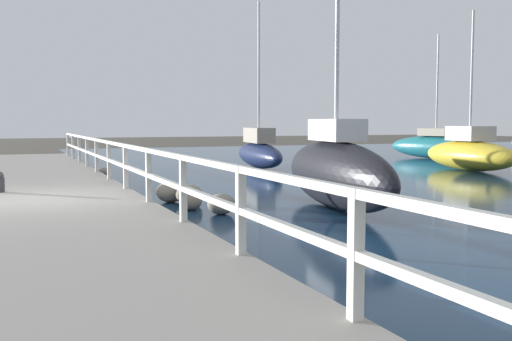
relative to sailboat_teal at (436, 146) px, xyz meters
name	(u,v)px	position (x,y,z in m)	size (l,w,h in m)	color
ground_plane	(30,215)	(-19.43, -11.68, -0.64)	(120.00, 120.00, 0.00)	#4C473D
dock_walkway	(30,207)	(-19.43, -11.68, -0.49)	(4.45, 36.00, 0.30)	#9E998E
railing	(136,162)	(-17.30, -11.68, 0.36)	(0.10, 32.50, 1.03)	silver
boulder_near_dock	(170,192)	(-16.39, -10.97, -0.40)	(0.65, 0.58, 0.49)	gray
boulder_mid_strip	(221,204)	(-15.89, -13.12, -0.43)	(0.56, 0.50, 0.42)	gray
boulder_far_strip	(191,202)	(-16.30, -12.34, -0.47)	(0.47, 0.42, 0.35)	slate
boulder_upstream	(189,194)	(-16.09, -11.49, -0.42)	(0.60, 0.54, 0.45)	gray
boulder_water_edge	(103,172)	(-16.85, -3.56, -0.49)	(0.40, 0.36, 0.30)	gray
sailboat_teal	(436,146)	(0.00, 0.00, 0.00)	(2.43, 5.80, 6.18)	#1E707A
sailboat_yellow	(469,153)	(-3.61, -6.40, 0.02)	(1.96, 5.05, 6.00)	gold
sailboat_black	(336,171)	(-13.38, -13.29, 0.17)	(1.77, 5.61, 8.25)	black
sailboat_navy	(259,152)	(-10.45, -1.97, 0.00)	(1.89, 5.93, 6.62)	#192347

